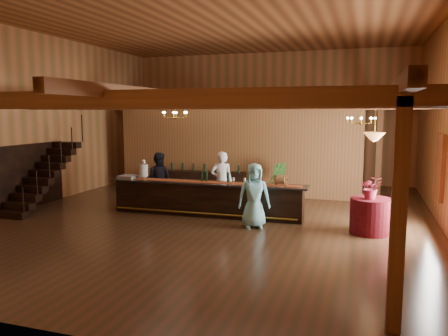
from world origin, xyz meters
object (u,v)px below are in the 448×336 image
(chandelier_left, at_px, (175,114))
(chandelier_right, at_px, (361,120))
(tasting_bar, at_px, (207,198))
(beverage_dispenser, at_px, (144,169))
(staff_second, at_px, (159,179))
(backbar_shelf, at_px, (205,183))
(pendant_lamp, at_px, (374,137))
(guest, at_px, (254,196))
(raffle_drum, at_px, (281,180))
(floor_plant, at_px, (276,181))
(bartender, at_px, (222,181))
(round_table, at_px, (371,216))

(chandelier_left, bearing_deg, chandelier_right, 11.35)
(tasting_bar, height_order, beverage_dispenser, beverage_dispenser)
(chandelier_left, relative_size, staff_second, 0.47)
(beverage_dispenser, bearing_deg, backbar_shelf, 74.70)
(beverage_dispenser, relative_size, chandelier_right, 0.75)
(tasting_bar, xyz_separation_m, chandelier_left, (-1.21, 0.54, 2.42))
(beverage_dispenser, xyz_separation_m, pendant_lamp, (6.56, -0.52, 1.14))
(backbar_shelf, bearing_deg, tasting_bar, -73.20)
(beverage_dispenser, xyz_separation_m, guest, (3.67, -0.89, -0.42))
(staff_second, bearing_deg, pendant_lamp, 161.07)
(raffle_drum, relative_size, chandelier_right, 0.42)
(guest, height_order, floor_plant, guest)
(tasting_bar, relative_size, bartender, 3.23)
(beverage_dispenser, relative_size, pendant_lamp, 0.67)
(backbar_shelf, distance_m, round_table, 6.74)
(round_table, height_order, guest, guest)
(round_table, xyz_separation_m, pendant_lamp, (0.00, 0.00, 1.96))
(backbar_shelf, xyz_separation_m, round_table, (5.73, -3.55, 0.02))
(tasting_bar, bearing_deg, round_table, -8.03)
(bartender, height_order, floor_plant, bartender)
(pendant_lamp, distance_m, bartender, 4.71)
(chandelier_left, bearing_deg, pendant_lamp, -10.45)
(round_table, distance_m, bartender, 4.49)
(round_table, xyz_separation_m, chandelier_right, (-0.34, 2.14, 2.32))
(round_table, xyz_separation_m, chandelier_left, (-5.74, 1.06, 2.48))
(beverage_dispenser, relative_size, raffle_drum, 1.76)
(chandelier_right, bearing_deg, tasting_bar, -158.83)
(backbar_shelf, relative_size, bartender, 1.64)
(raffle_drum, relative_size, guest, 0.20)
(backbar_shelf, relative_size, staff_second, 1.75)
(beverage_dispenser, distance_m, chandelier_left, 1.92)
(staff_second, bearing_deg, tasting_bar, 149.62)
(beverage_dispenser, bearing_deg, pendant_lamp, -4.51)
(pendant_lamp, height_order, bartender, pendant_lamp)
(round_table, relative_size, bartender, 0.56)
(backbar_shelf, bearing_deg, chandelier_right, -19.37)
(chandelier_right, xyz_separation_m, pendant_lamp, (0.34, -2.14, -0.36))
(round_table, height_order, bartender, bartender)
(tasting_bar, xyz_separation_m, staff_second, (-1.96, 0.85, 0.36))
(backbar_shelf, bearing_deg, guest, -58.81)
(beverage_dispenser, xyz_separation_m, backbar_shelf, (0.83, 3.04, -0.84))
(guest, bearing_deg, tasting_bar, 131.81)
(raffle_drum, bearing_deg, beverage_dispenser, -179.80)
(chandelier_left, relative_size, bartender, 0.44)
(tasting_bar, bearing_deg, raffle_drum, -1.20)
(bartender, bearing_deg, tasting_bar, 50.20)
(beverage_dispenser, distance_m, raffle_drum, 4.19)
(beverage_dispenser, relative_size, guest, 0.36)
(staff_second, bearing_deg, floor_plant, -159.32)
(pendant_lamp, relative_size, floor_plant, 0.67)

